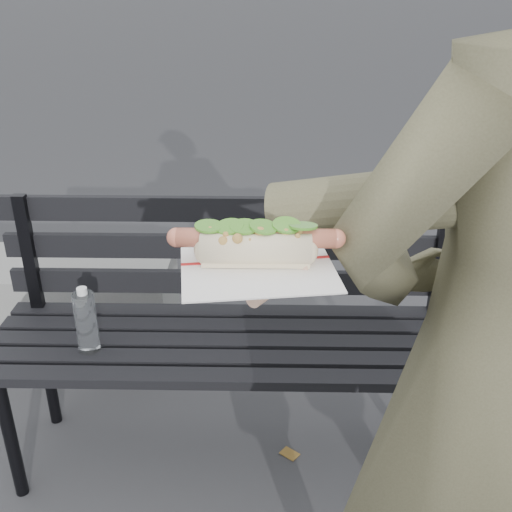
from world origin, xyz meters
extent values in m
cylinder|color=black|center=(-0.76, 0.67, 0.23)|extent=(0.04, 0.04, 0.45)
cylinder|color=black|center=(-0.76, 1.01, 0.23)|extent=(0.04, 0.04, 0.45)
cylinder|color=black|center=(0.58, 0.67, 0.23)|extent=(0.04, 0.04, 0.45)
cylinder|color=black|center=(0.58, 1.01, 0.23)|extent=(0.04, 0.04, 0.45)
cube|color=black|center=(-0.09, 0.66, 0.47)|extent=(1.50, 0.07, 0.03)
cube|color=black|center=(-0.09, 0.75, 0.47)|extent=(1.50, 0.07, 0.03)
cube|color=black|center=(-0.09, 0.84, 0.47)|extent=(1.50, 0.07, 0.03)
cube|color=black|center=(-0.09, 0.93, 0.47)|extent=(1.50, 0.07, 0.03)
cube|color=black|center=(-0.09, 1.02, 0.47)|extent=(1.50, 0.07, 0.03)
cube|color=black|center=(-0.76, 1.03, 0.67)|extent=(0.04, 0.03, 0.42)
cube|color=black|center=(0.58, 1.03, 0.67)|extent=(0.04, 0.03, 0.42)
cube|color=black|center=(-0.09, 1.05, 0.57)|extent=(1.50, 0.02, 0.08)
cube|color=black|center=(-0.09, 1.05, 0.70)|extent=(1.50, 0.02, 0.08)
cube|color=black|center=(-0.09, 1.05, 0.83)|extent=(1.50, 0.02, 0.08)
cylinder|color=white|center=(-0.51, 0.78, 0.57)|extent=(0.06, 0.06, 0.19)
cylinder|color=white|center=(-0.51, 0.78, 0.68)|extent=(0.03, 0.03, 0.02)
cube|color=slate|center=(-0.99, 1.53, 0.20)|extent=(1.20, 0.40, 0.40)
imported|color=#4B4932|center=(0.41, 0.09, 0.91)|extent=(0.78, 0.65, 1.82)
cylinder|color=#4B4932|center=(0.27, 0.07, 1.23)|extent=(0.51, 0.23, 0.19)
cylinder|color=#D8A384|center=(0.05, -0.02, 1.17)|extent=(0.09, 0.08, 0.07)
ellipsoid|color=#D8A384|center=(0.01, -0.03, 1.16)|extent=(0.10, 0.12, 0.03)
cylinder|color=#D8A384|center=(-0.05, -0.06, 1.16)|extent=(0.06, 0.02, 0.02)
cylinder|color=#D8A384|center=(-0.05, -0.04, 1.16)|extent=(0.06, 0.02, 0.02)
cylinder|color=#D8A384|center=(-0.05, -0.02, 1.16)|extent=(0.06, 0.02, 0.02)
cylinder|color=#D8A384|center=(-0.05, 0.00, 1.16)|extent=(0.06, 0.02, 0.02)
cylinder|color=#D8A384|center=(0.02, -0.09, 1.16)|extent=(0.04, 0.05, 0.02)
cube|color=white|center=(0.01, -0.03, 1.18)|extent=(0.21, 0.21, 0.00)
cube|color=#B21E1E|center=(0.01, -0.03, 1.18)|extent=(0.19, 0.03, 0.00)
cylinder|color=#CC6A4E|center=(0.01, -0.03, 1.21)|extent=(0.20, 0.02, 0.02)
sphere|color=#CC6A4E|center=(-0.09, -0.03, 1.21)|extent=(0.02, 0.02, 0.02)
sphere|color=#CC6A4E|center=(0.11, -0.03, 1.21)|extent=(0.02, 0.02, 0.02)
sphere|color=#9E6B2D|center=(-0.02, -0.06, 1.22)|extent=(0.01, 0.01, 0.01)
sphere|color=#9E6B2D|center=(0.04, -0.03, 1.22)|extent=(0.01, 0.01, 0.01)
sphere|color=#9E6B2D|center=(0.01, -0.04, 1.22)|extent=(0.01, 0.01, 0.01)
sphere|color=#9E6B2D|center=(0.05, -0.03, 1.21)|extent=(0.01, 0.01, 0.01)
sphere|color=#9E6B2D|center=(-0.04, -0.02, 1.22)|extent=(0.01, 0.01, 0.01)
sphere|color=#9E6B2D|center=(-0.05, -0.03, 1.21)|extent=(0.01, 0.01, 0.01)
sphere|color=#9E6B2D|center=(0.03, -0.04, 1.21)|extent=(0.01, 0.01, 0.01)
sphere|color=#9E6B2D|center=(-0.03, -0.06, 1.21)|extent=(0.01, 0.01, 0.01)
sphere|color=#9E6B2D|center=(-0.01, -0.04, 1.22)|extent=(0.01, 0.01, 0.01)
sphere|color=#9E6B2D|center=(-0.04, -0.01, 1.21)|extent=(0.01, 0.01, 0.01)
sphere|color=#9E6B2D|center=(0.03, -0.03, 1.22)|extent=(0.01, 0.01, 0.01)
sphere|color=#9E6B2D|center=(0.06, -0.05, 1.22)|extent=(0.01, 0.01, 0.01)
sphere|color=#9E6B2D|center=(0.03, -0.04, 1.22)|extent=(0.01, 0.01, 0.01)
sphere|color=#9E6B2D|center=(0.04, -0.04, 1.22)|extent=(0.01, 0.01, 0.01)
sphere|color=#9E6B2D|center=(-0.01, -0.02, 1.22)|extent=(0.01, 0.01, 0.01)
sphere|color=#9E6B2D|center=(-0.01, -0.04, 1.22)|extent=(0.01, 0.01, 0.01)
sphere|color=#9E6B2D|center=(-0.03, -0.05, 1.22)|extent=(0.01, 0.01, 0.01)
sphere|color=#9E6B2D|center=(-0.02, -0.02, 1.22)|extent=(0.01, 0.01, 0.01)
sphere|color=#9E6B2D|center=(0.01, -0.04, 1.21)|extent=(0.01, 0.01, 0.01)
sphere|color=#9E6B2D|center=(0.05, -0.03, 1.22)|extent=(0.01, 0.01, 0.01)
sphere|color=#9E6B2D|center=(0.00, -0.05, 1.21)|extent=(0.01, 0.01, 0.01)
sphere|color=#9E6B2D|center=(-0.03, -0.02, 1.22)|extent=(0.01, 0.01, 0.01)
sphere|color=#9E6B2D|center=(0.01, -0.04, 1.22)|extent=(0.01, 0.01, 0.01)
sphere|color=#9E6B2D|center=(0.02, -0.05, 1.22)|extent=(0.01, 0.01, 0.01)
sphere|color=#9E6B2D|center=(-0.01, -0.05, 1.22)|extent=(0.01, 0.01, 0.01)
sphere|color=#9E6B2D|center=(-0.02, -0.03, 1.22)|extent=(0.01, 0.01, 0.01)
sphere|color=#9E6B2D|center=(-0.05, -0.04, 1.22)|extent=(0.01, 0.01, 0.01)
sphere|color=#9E6B2D|center=(0.05, -0.04, 1.22)|extent=(0.01, 0.01, 0.01)
sphere|color=#9E6B2D|center=(0.06, -0.04, 1.22)|extent=(0.01, 0.01, 0.01)
sphere|color=#9E6B2D|center=(0.01, -0.05, 1.21)|extent=(0.01, 0.01, 0.01)
cylinder|color=#4B9428|center=(-0.05, -0.03, 1.23)|extent=(0.04, 0.04, 0.01)
cylinder|color=#4B9428|center=(-0.03, -0.03, 1.23)|extent=(0.04, 0.04, 0.01)
cylinder|color=#4B9428|center=(-0.01, -0.03, 1.23)|extent=(0.04, 0.04, 0.01)
cylinder|color=#4B9428|center=(0.02, -0.04, 1.23)|extent=(0.04, 0.04, 0.01)
cylinder|color=#4B9428|center=(0.05, -0.03, 1.23)|extent=(0.04, 0.04, 0.01)
cylinder|color=#4B9428|center=(0.07, -0.03, 1.23)|extent=(0.04, 0.04, 0.01)
cube|color=brown|center=(1.01, 1.63, 0.00)|extent=(0.06, 0.08, 0.00)
cube|color=brown|center=(-0.79, 2.19, 0.00)|extent=(0.05, 0.05, 0.00)
cube|color=brown|center=(0.40, 2.22, 0.00)|extent=(0.09, 0.06, 0.00)
cube|color=brown|center=(0.11, 0.85, 0.00)|extent=(0.07, 0.07, 0.00)
camera|label=1|loc=(0.02, -0.72, 1.51)|focal=42.00mm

